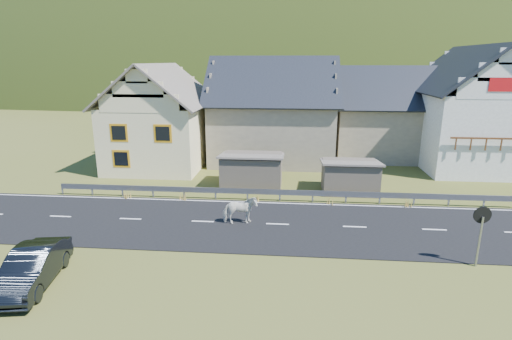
# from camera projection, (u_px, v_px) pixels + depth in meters

# --- Properties ---
(ground) EXTENTS (160.00, 160.00, 0.00)m
(ground) POSITION_uv_depth(u_px,v_px,m) (277.00, 225.00, 21.01)
(ground) COLOR #495019
(ground) RESTS_ON ground
(road) EXTENTS (60.00, 7.00, 0.04)m
(road) POSITION_uv_depth(u_px,v_px,m) (277.00, 224.00, 21.00)
(road) COLOR black
(road) RESTS_ON ground
(lane_markings) EXTENTS (60.00, 6.60, 0.01)m
(lane_markings) POSITION_uv_depth(u_px,v_px,m) (277.00, 224.00, 21.00)
(lane_markings) COLOR silver
(lane_markings) RESTS_ON road
(guardrail) EXTENTS (28.10, 0.09, 0.75)m
(guardrail) POSITION_uv_depth(u_px,v_px,m) (280.00, 192.00, 24.40)
(guardrail) COLOR #93969B
(guardrail) RESTS_ON ground
(shed_left) EXTENTS (4.30, 3.30, 2.40)m
(shed_left) POSITION_uv_depth(u_px,v_px,m) (252.00, 171.00, 27.13)
(shed_left) COLOR brown
(shed_left) RESTS_ON ground
(shed_right) EXTENTS (3.80, 2.90, 2.20)m
(shed_right) POSITION_uv_depth(u_px,v_px,m) (350.00, 177.00, 26.12)
(shed_right) COLOR brown
(shed_right) RESTS_ON ground
(house_cream) EXTENTS (7.80, 9.80, 8.30)m
(house_cream) POSITION_uv_depth(u_px,v_px,m) (160.00, 112.00, 32.24)
(house_cream) COLOR beige
(house_cream) RESTS_ON ground
(house_stone_a) EXTENTS (10.80, 9.80, 8.90)m
(house_stone_a) POSITION_uv_depth(u_px,v_px,m) (273.00, 105.00, 34.27)
(house_stone_a) COLOR gray
(house_stone_a) RESTS_ON ground
(house_stone_b) EXTENTS (9.80, 8.80, 8.10)m
(house_stone_b) POSITION_uv_depth(u_px,v_px,m) (387.00, 109.00, 35.44)
(house_stone_b) COLOR gray
(house_stone_b) RESTS_ON ground
(house_white) EXTENTS (8.80, 10.80, 9.70)m
(house_white) POSITION_uv_depth(u_px,v_px,m) (473.00, 103.00, 31.82)
(house_white) COLOR white
(house_white) RESTS_ON ground
(mountain) EXTENTS (440.00, 280.00, 260.00)m
(mountain) POSITION_uv_depth(u_px,v_px,m) (301.00, 119.00, 198.75)
(mountain) COLOR #25330D
(mountain) RESTS_ON ground
(conifer_patch) EXTENTS (76.00, 50.00, 28.00)m
(conifer_patch) POSITION_uv_depth(u_px,v_px,m) (122.00, 68.00, 129.81)
(conifer_patch) COLOR black
(conifer_patch) RESTS_ON ground
(horse) EXTENTS (1.15, 1.90, 1.50)m
(horse) POSITION_uv_depth(u_px,v_px,m) (240.00, 210.00, 20.87)
(horse) COLOR silver
(horse) RESTS_ON road
(car) EXTENTS (2.22, 4.51, 1.42)m
(car) POSITION_uv_depth(u_px,v_px,m) (32.00, 268.00, 15.24)
(car) COLOR black
(car) RESTS_ON ground
(traffic_mirror) EXTENTS (0.73, 0.22, 2.64)m
(traffic_mirror) POSITION_uv_depth(u_px,v_px,m) (481.00, 223.00, 16.34)
(traffic_mirror) COLOR #93969B
(traffic_mirror) RESTS_ON ground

